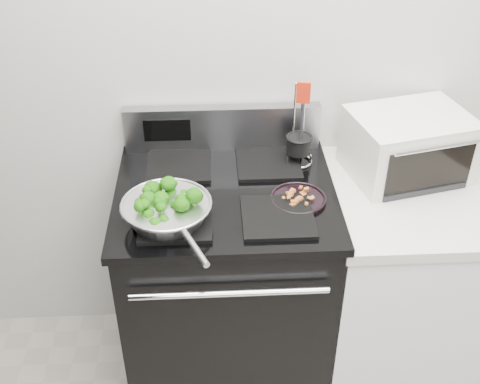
{
  "coord_description": "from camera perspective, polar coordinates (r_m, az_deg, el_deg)",
  "views": [
    {
      "loc": [
        -0.34,
        -0.35,
        2.17
      ],
      "look_at": [
        -0.25,
        1.36,
        0.98
      ],
      "focal_mm": 45.0,
      "sensor_mm": 36.0,
      "label": 1
    }
  ],
  "objects": [
    {
      "name": "bacon_plate",
      "position": [
        2.1,
        5.55,
        -0.41
      ],
      "size": [
        0.2,
        0.2,
        0.04
      ],
      "rotation": [
        0.0,
        0.0,
        0.17
      ],
      "color": "black",
      "rests_on": "gas_range"
    },
    {
      "name": "broccoli_pile",
      "position": [
        1.98,
        -7.0,
        -1.27
      ],
      "size": [
        0.24,
        0.24,
        0.08
      ],
      "primitive_type": null,
      "color": "#0B3304",
      "rests_on": "skillet"
    },
    {
      "name": "counter",
      "position": [
        2.56,
        14.44,
        -8.48
      ],
      "size": [
        0.62,
        0.68,
        0.92
      ],
      "color": "white",
      "rests_on": "floor"
    },
    {
      "name": "toaster_oven",
      "position": [
        2.32,
        15.61,
        4.31
      ],
      "size": [
        0.48,
        0.4,
        0.24
      ],
      "rotation": [
        0.0,
        0.0,
        0.23
      ],
      "color": "silver",
      "rests_on": "counter"
    },
    {
      "name": "gas_range",
      "position": [
        2.44,
        -1.25,
        -8.83
      ],
      "size": [
        0.79,
        0.69,
        1.13
      ],
      "color": "black",
      "rests_on": "floor"
    },
    {
      "name": "back_wall",
      "position": [
        2.28,
        5.92,
        13.54
      ],
      "size": [
        4.0,
        0.02,
        2.7
      ],
      "primitive_type": "cube",
      "color": "#B4B1AB",
      "rests_on": "ground"
    },
    {
      "name": "utensil_holder",
      "position": [
        2.28,
        5.57,
        4.13
      ],
      "size": [
        0.11,
        0.11,
        0.34
      ],
      "rotation": [
        0.0,
        0.0,
        -0.2
      ],
      "color": "silver",
      "rests_on": "gas_range"
    },
    {
      "name": "skillet",
      "position": [
        1.98,
        -6.93,
        -1.73
      ],
      "size": [
        0.3,
        0.45,
        0.06
      ],
      "rotation": [
        0.0,
        0.0,
        0.41
      ],
      "color": "silver",
      "rests_on": "gas_range"
    }
  ]
}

